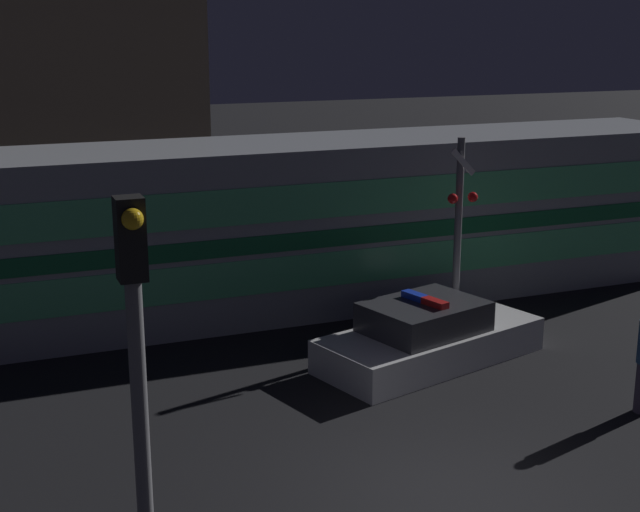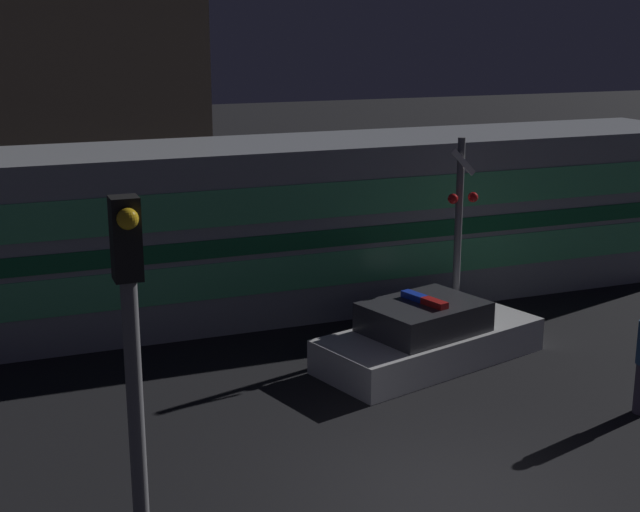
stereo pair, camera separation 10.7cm
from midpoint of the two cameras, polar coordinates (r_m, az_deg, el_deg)
ground_plane at (r=12.53m, az=8.08°, el=-15.16°), size 120.00×120.00×0.00m
train at (r=19.46m, az=-5.97°, el=1.66°), size 23.49×3.12×3.70m
police_car at (r=16.93m, az=7.11°, el=-5.20°), size 4.74×2.93×1.32m
crossing_signal_near at (r=18.40m, az=9.04°, el=1.80°), size 0.67×0.32×4.01m
traffic_light_corner at (r=9.89m, az=-11.62°, el=-5.94°), size 0.30×0.46×4.47m
building_left at (r=27.25m, az=-18.35°, el=9.15°), size 9.52×6.14×7.87m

